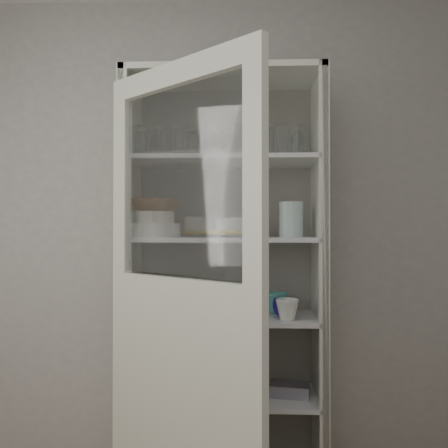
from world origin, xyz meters
The scene contains 37 objects.
wall_back centered at (0.00, 1.50, 1.30)m, with size 3.60×0.02×2.60m, color #9C9B9A.
pantry_cabinet centered at (0.20, 1.34, 0.94)m, with size 1.00×0.45×2.10m.
cupboard_door centered at (0.04, 0.76, 0.87)m, with size 0.71×0.62×2.00m.
tumbler_0 centered at (-0.21, 1.14, 1.74)m, with size 0.08×0.08×0.15m, color silver.
tumbler_1 centered at (-0.13, 1.14, 1.73)m, with size 0.07×0.07×0.13m, color silver.
tumbler_2 centered at (0.22, 1.17, 1.73)m, with size 0.07×0.07×0.13m, color silver.
tumbler_3 centered at (0.34, 1.13, 1.74)m, with size 0.08×0.08×0.15m, color silver.
tumbler_4 centered at (0.28, 1.15, 1.74)m, with size 0.08×0.08×0.16m, color silver.
tumbler_5 centered at (0.39, 1.16, 1.73)m, with size 0.07×0.07×0.14m, color silver.
tumbler_6 centered at (0.49, 1.14, 1.74)m, with size 0.08×0.08×0.15m, color silver.
tumbler_7 centered at (-0.21, 1.29, 1.74)m, with size 0.07×0.07×0.15m, color silver.
tumbler_8 centered at (0.05, 1.25, 1.73)m, with size 0.07×0.07×0.14m, color silver.
tumbler_9 centered at (0.13, 1.25, 1.72)m, with size 0.06×0.06×0.13m, color silver.
tumbler_10 centered at (0.09, 1.28, 1.73)m, with size 0.06×0.06×0.13m, color silver.
tumbler_11 centered at (0.42, 1.26, 1.74)m, with size 0.08×0.08×0.16m, color silver.
goblet_0 centered at (-0.18, 1.34, 1.74)m, with size 0.07×0.07×0.16m, color silver, non-canonical shape.
goblet_1 centered at (0.25, 1.40, 1.74)m, with size 0.07×0.07×0.17m, color silver, non-canonical shape.
goblet_2 centered at (0.21, 1.37, 1.75)m, with size 0.08×0.08×0.19m, color silver, non-canonical shape.
goblet_3 centered at (0.59, 1.40, 1.75)m, with size 0.08×0.08×0.18m, color silver, non-canonical shape.
plate_stack_front centered at (-0.14, 1.20, 1.30)m, with size 0.26×0.26×0.07m, color white.
plate_stack_back centered at (-0.21, 1.41, 1.29)m, with size 0.22×0.22×0.06m, color white.
cream_bowl centered at (-0.14, 1.20, 1.36)m, with size 0.19×0.19×0.06m, color white.
terracotta_bowl centered at (-0.14, 1.20, 1.42)m, with size 0.25×0.25×0.06m, color brown.
glass_platter centered at (0.24, 1.26, 1.27)m, with size 0.34×0.34×0.02m, color silver.
yellow_trivet centered at (0.24, 1.26, 1.29)m, with size 0.18×0.18×0.01m, color yellow.
white_ramekin centered at (0.24, 1.26, 1.33)m, with size 0.15×0.15×0.07m, color white.
grey_bowl_stack centered at (0.54, 1.26, 1.35)m, with size 0.12×0.12×0.18m, color silver.
mug_blue centered at (0.51, 1.22, 0.91)m, with size 0.12×0.12×0.09m, color navy.
mug_teal centered at (0.47, 1.35, 0.91)m, with size 0.12×0.12×0.11m, color teal.
mug_white centered at (0.51, 1.14, 0.91)m, with size 0.11×0.11×0.10m, color white.
teal_jar centered at (0.25, 1.29, 0.92)m, with size 0.10×0.10×0.12m.
measuring_cups centered at (-0.03, 1.22, 0.88)m, with size 0.11×0.11×0.04m, color #9E9DB0.
white_canister centered at (-0.21, 1.33, 0.93)m, with size 0.12×0.12×0.14m, color white.
cream_dish centered at (0.12, 1.23, 0.49)m, with size 0.21×0.21×0.07m, color white.
tin_box centered at (0.53, 1.25, 0.49)m, with size 0.20×0.14×0.06m, color #9294A4.
tumbler_12 centered at (0.33, 1.16, 1.73)m, with size 0.07×0.07×0.14m, color silver.
tumbler_13 centered at (0.58, 1.12, 1.73)m, with size 0.07×0.07×0.14m, color silver.
Camera 1 is at (0.31, -1.29, 1.30)m, focal length 40.00 mm.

